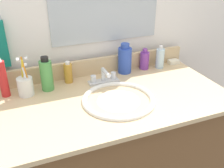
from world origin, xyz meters
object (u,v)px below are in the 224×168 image
(faucet, at_px, (104,78))
(bottle_shampoo_blue, at_px, (125,59))
(bottle_cream_purple, at_px, (144,60))
(bottle_oil_amber, at_px, (68,73))
(cup_white_ceramic, at_px, (25,86))
(bottle_spray_red, at_px, (3,78))
(soap_bar, at_px, (173,62))
(bottle_gel_clear, at_px, (160,58))
(bottle_toner_green, at_px, (46,75))

(faucet, bearing_deg, bottle_shampoo_blue, 28.12)
(bottle_cream_purple, bearing_deg, bottle_oil_amber, -178.73)
(bottle_shampoo_blue, height_order, cup_white_ceramic, cup_white_ceramic)
(bottle_spray_red, bearing_deg, soap_bar, 2.36)
(bottle_oil_amber, distance_m, soap_bar, 0.65)
(bottle_gel_clear, relative_size, bottle_toner_green, 0.78)
(faucet, relative_size, bottle_spray_red, 0.76)
(bottle_gel_clear, xyz_separation_m, bottle_cream_purple, (-0.09, 0.02, -0.01))
(bottle_oil_amber, bearing_deg, bottle_gel_clear, -1.25)
(bottle_shampoo_blue, xyz_separation_m, bottle_cream_purple, (0.13, 0.00, -0.02))
(bottle_cream_purple, bearing_deg, bottle_toner_green, -174.80)
(bottle_shampoo_blue, height_order, bottle_spray_red, bottle_spray_red)
(cup_white_ceramic, relative_size, soap_bar, 3.02)
(bottle_oil_amber, height_order, bottle_toner_green, bottle_toner_green)
(bottle_spray_red, relative_size, bottle_toner_green, 1.22)
(bottle_oil_amber, distance_m, bottle_cream_purple, 0.45)
(bottle_gel_clear, bearing_deg, cup_white_ceramic, -176.51)
(bottle_oil_amber, xyz_separation_m, cup_white_ceramic, (-0.22, -0.06, -0.00))
(bottle_gel_clear, xyz_separation_m, bottle_toner_green, (-0.65, -0.03, 0.02))
(cup_white_ceramic, bearing_deg, bottle_shampoo_blue, 6.77)
(faucet, xyz_separation_m, bottle_cream_purple, (0.28, 0.09, 0.03))
(bottle_spray_red, height_order, cup_white_ceramic, bottle_spray_red)
(cup_white_ceramic, bearing_deg, bottle_toner_green, 9.07)
(bottle_shampoo_blue, bearing_deg, cup_white_ceramic, -173.23)
(bottle_cream_purple, height_order, soap_bar, bottle_cream_purple)
(bottle_shampoo_blue, relative_size, bottle_spray_red, 0.80)
(bottle_shampoo_blue, bearing_deg, soap_bar, 0.48)
(bottle_shampoo_blue, bearing_deg, bottle_oil_amber, -178.90)
(bottle_toner_green, xyz_separation_m, cup_white_ceramic, (-0.10, -0.02, -0.03))
(faucet, relative_size, cup_white_ceramic, 0.83)
(bottle_gel_clear, bearing_deg, faucet, -170.10)
(bottle_oil_amber, bearing_deg, soap_bar, 0.79)
(faucet, xyz_separation_m, bottle_shampoo_blue, (0.15, 0.08, 0.05))
(bottle_oil_amber, bearing_deg, bottle_toner_green, -160.10)
(bottle_spray_red, xyz_separation_m, cup_white_ceramic, (0.09, -0.03, -0.05))
(bottle_gel_clear, distance_m, bottle_cream_purple, 0.09)
(bottle_gel_clear, distance_m, bottle_oil_amber, 0.54)
(bottle_spray_red, bearing_deg, bottle_gel_clear, 1.27)
(bottle_spray_red, relative_size, bottle_cream_purple, 1.73)
(bottle_cream_purple, bearing_deg, faucet, -162.91)
(bottle_toner_green, distance_m, bottle_cream_purple, 0.57)
(faucet, height_order, bottle_oil_amber, bottle_oil_amber)
(bottle_gel_clear, height_order, soap_bar, bottle_gel_clear)
(faucet, distance_m, bottle_oil_amber, 0.19)
(bottle_toner_green, xyz_separation_m, bottle_cream_purple, (0.56, 0.05, -0.03))
(soap_bar, bearing_deg, bottle_spray_red, -177.64)
(bottle_gel_clear, height_order, bottle_shampoo_blue, bottle_shampoo_blue)
(bottle_spray_red, bearing_deg, bottle_shampoo_blue, 3.33)
(bottle_gel_clear, xyz_separation_m, cup_white_ceramic, (-0.76, -0.05, -0.01))
(bottle_gel_clear, bearing_deg, bottle_toner_green, -177.41)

